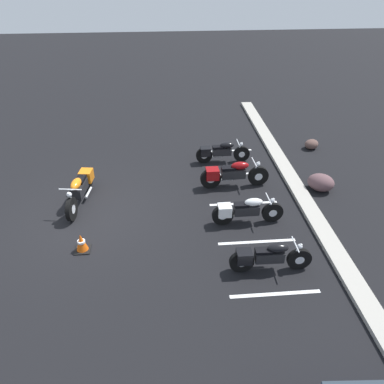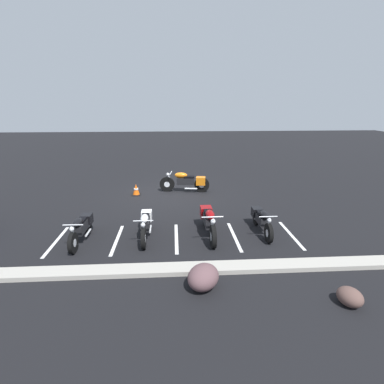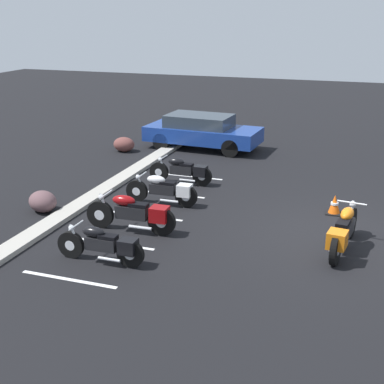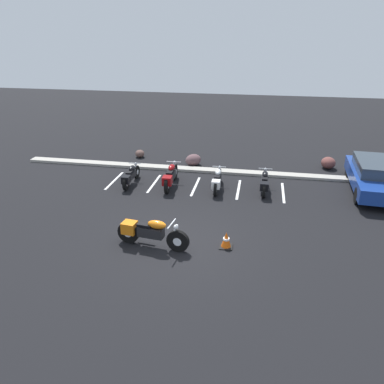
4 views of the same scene
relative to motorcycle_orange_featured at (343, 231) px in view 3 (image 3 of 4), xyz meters
name	(u,v)px [view 3 (image 3 of 4)]	position (x,y,z in m)	size (l,w,h in m)	color
ground	(332,236)	(0.81, 0.27, -0.49)	(60.00, 60.00, 0.00)	black
motorcycle_orange_featured	(343,231)	(0.00, 0.00, 0.00)	(2.32, 0.73, 0.92)	black
parked_bike_0	(104,245)	(-2.19, 4.64, -0.07)	(0.56, 1.98, 0.78)	black
parked_bike_1	(135,213)	(-0.46, 4.74, -0.01)	(0.63, 2.26, 0.89)	black
parked_bike_2	(165,190)	(1.51, 4.77, -0.06)	(0.57, 2.05, 0.81)	black
parked_bike_3	(183,171)	(3.42, 4.93, -0.07)	(0.56, 2.01, 0.79)	black
car_blue	(202,131)	(7.82, 5.77, 0.19)	(2.07, 4.40, 1.29)	black
concrete_curb	(84,202)	(0.81, 6.87, -0.43)	(18.00, 0.50, 0.12)	#A8A399
landscape_rock_0	(43,201)	(-0.01, 7.60, -0.21)	(0.84, 0.68, 0.55)	brown
landscape_rock_1	(124,144)	(6.42, 8.38, -0.22)	(0.81, 0.66, 0.54)	brown
traffic_cone	(334,205)	(2.32, 0.36, -0.25)	(0.40, 0.40, 0.51)	black
stall_line_0	(69,279)	(-3.08, 4.97, -0.48)	(0.10, 2.10, 0.00)	white
stall_line_1	(112,243)	(-1.26, 4.97, -0.48)	(0.10, 2.10, 0.00)	white
stall_line_2	(144,216)	(0.56, 4.97, -0.48)	(0.10, 2.10, 0.00)	white
stall_line_3	(170,194)	(2.38, 4.97, -0.48)	(0.10, 2.10, 0.00)	white
stall_line_4	(191,176)	(4.21, 4.97, -0.48)	(0.10, 2.10, 0.00)	white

